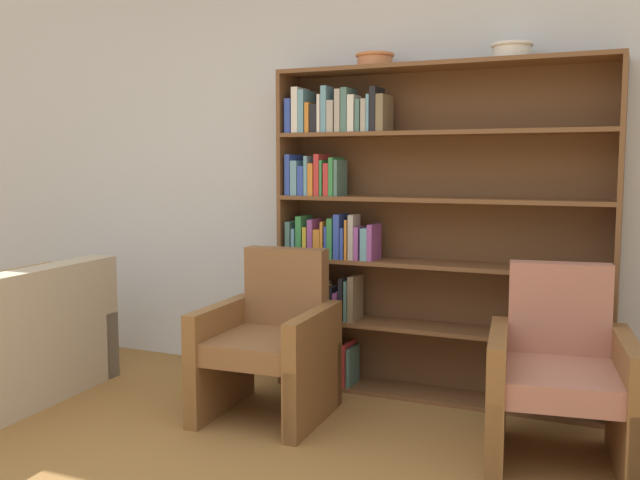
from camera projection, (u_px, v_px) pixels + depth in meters
wall_back at (382, 165)px, 4.44m from camera, size 12.00×0.06×2.75m
bookshelf at (402, 233)px, 4.24m from camera, size 1.96×0.30×1.95m
bowl_sage at (375, 59)px, 4.19m from camera, size 0.23×0.23×0.08m
bowl_slate at (512, 50)px, 3.87m from camera, size 0.23×0.23×0.09m
armchair_leather at (270, 344)px, 3.93m from camera, size 0.68×0.71×0.90m
armchair_cushioned at (560, 377)px, 3.31m from camera, size 0.73×0.77×0.90m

